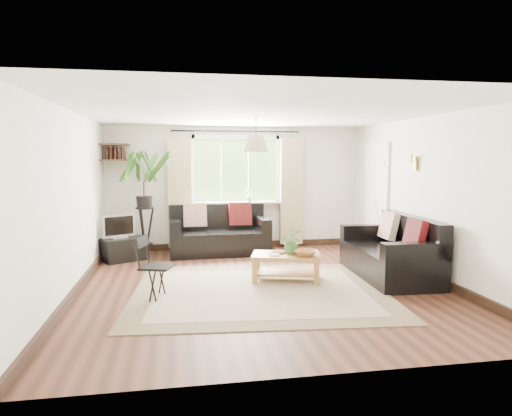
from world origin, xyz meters
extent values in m
plane|color=black|center=(0.00, 0.00, 0.00)|extent=(5.50, 5.50, 0.00)
plane|color=white|center=(0.00, 0.00, 2.40)|extent=(5.50, 5.50, 0.00)
cube|color=white|center=(0.00, 2.75, 1.20)|extent=(5.00, 0.02, 2.40)
cube|color=white|center=(0.00, -2.75, 1.20)|extent=(5.00, 0.02, 2.40)
cube|color=white|center=(-2.50, 0.00, 1.20)|extent=(0.02, 5.50, 2.40)
cube|color=white|center=(2.50, 0.00, 1.20)|extent=(0.02, 5.50, 2.40)
cube|color=beige|center=(-0.07, -0.32, 0.01)|extent=(3.58, 3.14, 0.02)
cube|color=silver|center=(2.47, 1.70, 1.00)|extent=(0.06, 0.96, 2.06)
imported|color=#336C2B|center=(0.49, 0.15, 0.58)|extent=(0.41, 0.38, 0.36)
imported|color=#905D31|center=(0.65, -0.03, 0.44)|extent=(0.45, 0.45, 0.08)
imported|color=silver|center=(0.13, 0.11, 0.41)|extent=(0.15, 0.21, 0.02)
imported|color=#4E281F|center=(0.24, 0.28, 0.41)|extent=(0.27, 0.30, 0.02)
cube|color=black|center=(-2.07, 1.93, 0.20)|extent=(0.85, 0.73, 0.40)
imported|color=#2D6023|center=(0.25, 2.63, 1.06)|extent=(0.14, 0.10, 0.27)
camera|label=1|loc=(-1.14, -6.19, 1.78)|focal=32.00mm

